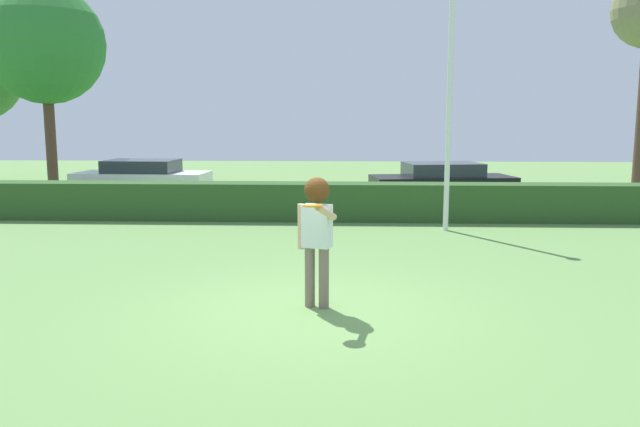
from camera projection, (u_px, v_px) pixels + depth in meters
name	position (u px, v px, depth m)	size (l,w,h in m)	color
ground_plane	(309.00, 311.00, 8.45)	(60.00, 60.00, 0.00)	#638C4B
person	(317.00, 225.00, 8.46)	(0.54, 0.82, 1.79)	#786559
frisbee	(313.00, 206.00, 7.81)	(0.26, 0.26, 0.04)	orange
lamppost	(449.00, 95.00, 14.12)	(0.24, 0.24, 5.54)	silver
hedge_row	(327.00, 202.00, 16.00)	(28.15, 0.90, 0.94)	#2B4F22
parked_car_white	(142.00, 177.00, 20.29)	(4.27, 1.95, 1.25)	white
parked_car_black	(442.00, 181.00, 18.94)	(4.41, 2.32, 1.25)	black
oak_tree	(45.00, 45.00, 21.50)	(4.05, 4.05, 7.10)	brown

